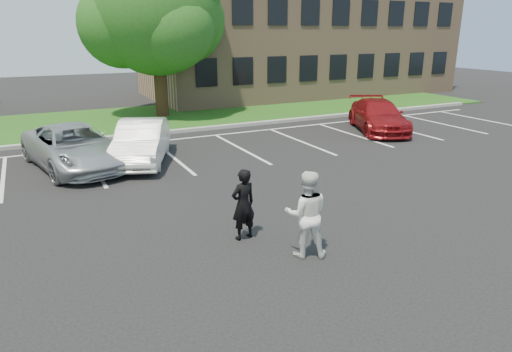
{
  "coord_description": "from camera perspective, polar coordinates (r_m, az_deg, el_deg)",
  "views": [
    {
      "loc": [
        -4.54,
        -8.1,
        4.5
      ],
      "look_at": [
        0.0,
        1.0,
        1.25
      ],
      "focal_mm": 32.0,
      "sensor_mm": 36.0,
      "label": 1
    }
  ],
  "objects": [
    {
      "name": "car_silver_minivan",
      "position": [
        16.69,
        -21.73,
        3.39
      ],
      "size": [
        3.49,
        5.64,
        1.46
      ],
      "primitive_type": "imported",
      "rotation": [
        0.0,
        0.0,
        0.22
      ],
      "color": "silver",
      "rests_on": "ground"
    },
    {
      "name": "tree",
      "position": [
        25.38,
        -12.22,
        19.28
      ],
      "size": [
        7.8,
        7.2,
        8.8
      ],
      "color": "black",
      "rests_on": "ground"
    },
    {
      "name": "curb",
      "position": [
        21.08,
        -13.52,
        5.12
      ],
      "size": [
        40.0,
        0.3,
        0.15
      ],
      "primitive_type": "cube",
      "color": "gray",
      "rests_on": "ground"
    },
    {
      "name": "office_building",
      "position": [
        35.35,
        5.37,
        17.11
      ],
      "size": [
        22.4,
        10.4,
        8.3
      ],
      "color": "#9C7A5C",
      "rests_on": "ground"
    },
    {
      "name": "ground_plane",
      "position": [
        10.32,
        2.5,
        -8.15
      ],
      "size": [
        90.0,
        90.0,
        0.0
      ],
      "primitive_type": "plane",
      "color": "black",
      "rests_on": "ground"
    },
    {
      "name": "man_white_shirt",
      "position": [
        9.4,
        6.32,
        -4.77
      ],
      "size": [
        1.11,
        1.02,
        1.85
      ],
      "primitive_type": "imported",
      "rotation": [
        0.0,
        0.0,
        2.69
      ],
      "color": "white",
      "rests_on": "ground"
    },
    {
      "name": "grass_strip",
      "position": [
        24.93,
        -15.69,
        6.77
      ],
      "size": [
        44.0,
        8.0,
        0.08
      ],
      "primitive_type": "cube",
      "color": "#2B4E17",
      "rests_on": "ground"
    },
    {
      "name": "man_black_suit",
      "position": [
        10.13,
        -1.6,
        -3.58
      ],
      "size": [
        0.65,
        0.48,
        1.64
      ],
      "primitive_type": "imported",
      "rotation": [
        0.0,
        0.0,
        3.3
      ],
      "color": "black",
      "rests_on": "ground"
    },
    {
      "name": "car_white_sedan",
      "position": [
        16.7,
        -14.13,
        4.17
      ],
      "size": [
        3.1,
        4.73,
        1.47
      ],
      "primitive_type": "imported",
      "rotation": [
        0.0,
        0.0,
        -0.38
      ],
      "color": "white",
      "rests_on": "ground"
    },
    {
      "name": "car_red_compact",
      "position": [
        22.15,
        15.02,
        7.28
      ],
      "size": [
        3.83,
        5.25,
        1.41
      ],
      "primitive_type": "imported",
      "rotation": [
        0.0,
        0.0,
        -0.43
      ],
      "color": "maroon",
      "rests_on": "ground"
    },
    {
      "name": "stall_lines",
      "position": [
        18.61,
        -7.1,
        3.62
      ],
      "size": [
        34.0,
        5.36,
        0.01
      ],
      "color": "silver",
      "rests_on": "ground"
    }
  ]
}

